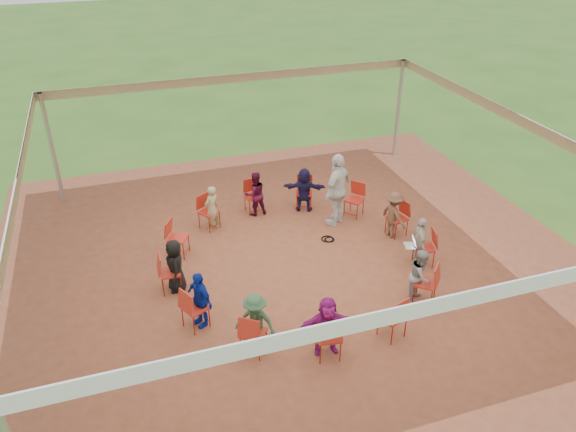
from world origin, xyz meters
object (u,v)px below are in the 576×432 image
object	(u,v)px
chair_2	(354,200)
chair_7	(170,273)
chair_0	(424,247)
standing_person	(338,190)
chair_8	(195,308)
person_seated_1	(394,215)
chair_6	(178,238)
chair_11	(393,317)
person_seated_2	(304,190)
chair_1	(397,219)
person_seated_9	(420,276)
laptop	(412,243)
chair_3	(304,193)
chair_9	(253,333)
person_seated_5	(175,266)
chair_5	(209,212)
chair_4	(254,197)
chair_12	(426,283)
person_seated_6	(200,299)
person_seated_0	(420,242)
person_seated_8	(327,326)
chair_10	(328,337)
person_seated_3	(255,194)
person_seated_4	(212,208)
person_seated_7	(255,322)
cable_coil	(328,239)

from	to	relation	value
chair_2	chair_7	distance (m)	5.21
chair_0	standing_person	distance (m)	2.62
chair_8	person_seated_1	xyz separation A→B (m)	(5.10, 1.79, 0.15)
chair_6	chair_11	xyz separation A→B (m)	(3.34, -3.99, 0.00)
person_seated_2	chair_1	bearing A→B (deg)	154.71
person_seated_9	laptop	bearing A→B (deg)	21.19
chair_3	chair_9	xyz separation A→B (m)	(-2.71, -4.82, 0.00)
chair_8	chair_11	xyz separation A→B (m)	(3.41, -1.41, 0.00)
person_seated_9	person_seated_5	bearing A→B (deg)	110.77
chair_5	chair_1	bearing A→B (deg)	124.62
chair_4	chair_8	bearing A→B (deg)	55.38
chair_12	person_seated_6	distance (m)	4.49
person_seated_0	chair_5	bearing A→B (deg)	68.75
person_seated_6	person_seated_8	world-z (taller)	same
chair_6	chair_10	distance (m)	4.58
chair_1	chair_12	xyz separation A→B (m)	(-0.69, -2.49, 0.00)
chair_6	laptop	xyz separation A→B (m)	(4.84, -2.03, 0.11)
chair_2	person_seated_9	world-z (taller)	person_seated_9
chair_10	person_seated_0	world-z (taller)	person_seated_0
chair_6	chair_10	world-z (taller)	same
chair_0	person_seated_3	distance (m)	4.49
chair_4	chair_9	distance (m)	5.21
person_seated_9	standing_person	size ratio (longest dim) A/B	0.63
chair_3	chair_11	size ratio (longest dim) A/B	1.00
person_seated_5	person_seated_0	bearing A→B (deg)	83.08
person_seated_4	person_seated_9	xyz separation A→B (m)	(3.39, -4.06, 0.00)
person_seated_5	person_seated_7	world-z (taller)	same
person_seated_5	chair_2	bearing A→B (deg)	111.25
chair_9	person_seated_2	xyz separation A→B (m)	(2.66, 4.71, 0.15)
person_seated_5	cable_coil	distance (m)	3.86
chair_0	chair_7	world-z (taller)	same
chair_7	chair_12	size ratio (longest dim) A/B	1.00
person_seated_5	person_seated_6	world-z (taller)	same
chair_7	person_seated_6	xyz separation A→B (m)	(0.39, -1.25, 0.15)
chair_3	chair_11	xyz separation A→B (m)	(-0.15, -5.20, 0.00)
chair_8	chair_11	size ratio (longest dim) A/B	1.00
chair_2	chair_11	distance (m)	4.58
standing_person	laptop	distance (m)	2.43
person_seated_2	chair_2	bearing A→B (deg)	171.26
chair_3	person_seated_1	bearing A→B (deg)	149.90
chair_5	chair_10	world-z (taller)	same
chair_6	cable_coil	world-z (taller)	chair_6
chair_1	chair_7	distance (m)	5.53
chair_10	chair_11	world-z (taller)	same
person_seated_5	standing_person	size ratio (longest dim) A/B	0.63
person_seated_0	laptop	world-z (taller)	person_seated_0
chair_9	person_seated_2	size ratio (longest dim) A/B	0.76
chair_5	chair_9	xyz separation A→B (m)	(-0.13, -4.58, 0.00)
person_seated_6	cable_coil	distance (m)	4.07
person_seated_3	person_seated_9	world-z (taller)	same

